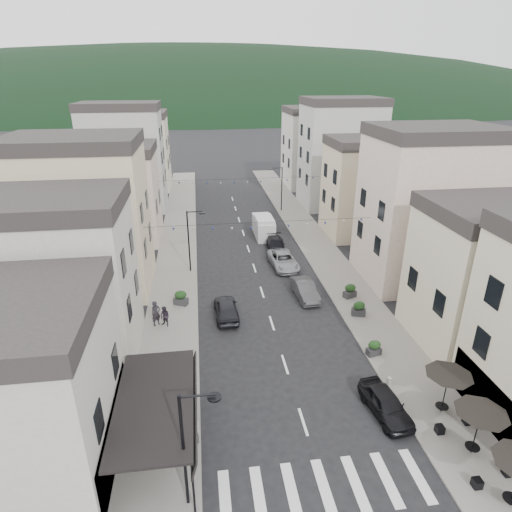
{
  "coord_description": "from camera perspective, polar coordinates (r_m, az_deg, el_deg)",
  "views": [
    {
      "loc": [
        -4.92,
        -11.18,
        17.31
      ],
      "look_at": [
        -0.55,
        20.81,
        3.5
      ],
      "focal_mm": 30.0,
      "sensor_mm": 36.0,
      "label": 1
    }
  ],
  "objects": [
    {
      "name": "pedestrian_a",
      "position": [
        32.51,
        -13.19,
        -7.46
      ],
      "size": [
        0.84,
        0.78,
        1.94
      ],
      "primitive_type": "imported",
      "rotation": [
        0.0,
        0.0,
        0.59
      ],
      "color": "black",
      "rests_on": "sidewalk_left"
    },
    {
      "name": "sidewalk_right",
      "position": [
        48.13,
        7.72,
        1.94
      ],
      "size": [
        4.0,
        76.0,
        0.12
      ],
      "primitive_type": "cube",
      "color": "slate",
      "rests_on": "ground"
    },
    {
      "name": "parked_car_c",
      "position": [
        41.34,
        3.65,
        -0.58
      ],
      "size": [
        2.69,
        5.22,
        1.41
      ],
      "primitive_type": "imported",
      "rotation": [
        0.0,
        0.0,
        0.07
      ],
      "color": "gray",
      "rests_on": "ground"
    },
    {
      "name": "pedestrian_b",
      "position": [
        32.32,
        -12.05,
        -7.9
      ],
      "size": [
        0.97,
        0.93,
        1.58
      ],
      "primitive_type": "imported",
      "rotation": [
        0.0,
        0.0,
        -0.61
      ],
      "color": "#27202B",
      "rests_on": "sidewalk_left"
    },
    {
      "name": "streetlamp_left_near",
      "position": [
        18.97,
        -8.83,
        -23.06
      ],
      "size": [
        1.7,
        0.56,
        6.0
      ],
      "color": "black",
      "rests_on": "ground"
    },
    {
      "name": "streetlamp_right_far",
      "position": [
        57.84,
        3.19,
        9.51
      ],
      "size": [
        1.7,
        0.56,
        6.0
      ],
      "color": "black",
      "rests_on": "ground"
    },
    {
      "name": "planter_rb",
      "position": [
        33.98,
        13.54,
        -6.83
      ],
      "size": [
        1.17,
        0.86,
        1.18
      ],
      "rotation": [
        0.0,
        0.0,
        -0.29
      ],
      "color": "#28282A",
      "rests_on": "sidewalk_right"
    },
    {
      "name": "bunting_far",
      "position": [
        50.78,
        -2.04,
        9.87
      ],
      "size": [
        19.0,
        0.28,
        0.62
      ],
      "color": "black",
      "rests_on": "ground"
    },
    {
      "name": "buildings_row_left",
      "position": [
        51.1,
        -18.64,
        9.31
      ],
      "size": [
        10.2,
        54.16,
        14.0
      ],
      "color": "#B1ADA2",
      "rests_on": "ground"
    },
    {
      "name": "bunting_near",
      "position": [
        35.51,
        0.62,
        3.99
      ],
      "size": [
        19.0,
        0.28,
        0.62
      ],
      "color": "black",
      "rests_on": "ground"
    },
    {
      "name": "planter_la",
      "position": [
        23.45,
        -9.09,
        -22.44
      ],
      "size": [
        1.11,
        0.82,
        1.11
      ],
      "rotation": [
        0.0,
        0.0,
        0.31
      ],
      "color": "#333336",
      "rests_on": "sidewalk_left"
    },
    {
      "name": "cafe_terrace",
      "position": [
        24.05,
        27.73,
        -18.5
      ],
      "size": [
        2.5,
        8.1,
        2.53
      ],
      "color": "black",
      "rests_on": "ground"
    },
    {
      "name": "buildings_row_right",
      "position": [
        52.73,
        14.26,
        10.43
      ],
      "size": [
        10.2,
        54.16,
        14.5
      ],
      "color": "beige",
      "rests_on": "ground"
    },
    {
      "name": "planter_rc",
      "position": [
        36.47,
        12.43,
        -4.55
      ],
      "size": [
        1.19,
        0.91,
        1.18
      ],
      "rotation": [
        0.0,
        0.0,
        0.36
      ],
      "color": "#2F2F31",
      "rests_on": "sidewalk_right"
    },
    {
      "name": "planter_ra",
      "position": [
        29.88,
        15.47,
        -11.73
      ],
      "size": [
        1.05,
        0.73,
        1.07
      ],
      "rotation": [
        0.0,
        0.0,
        0.23
      ],
      "color": "#29292B",
      "rests_on": "sidewalk_right"
    },
    {
      "name": "parked_car_e",
      "position": [
        33.06,
        -3.97,
        -7.0
      ],
      "size": [
        1.87,
        4.33,
        1.46
      ],
      "primitive_type": "imported",
      "rotation": [
        0.0,
        0.0,
        3.18
      ],
      "color": "black",
      "rests_on": "ground"
    },
    {
      "name": "planter_lb",
      "position": [
        35.03,
        -10.0,
        -5.51
      ],
      "size": [
        1.24,
        0.99,
        1.22
      ],
      "rotation": [
        0.0,
        0.0,
        -0.42
      ],
      "color": "#2D2E30",
      "rests_on": "sidewalk_left"
    },
    {
      "name": "delivery_van",
      "position": [
        49.06,
        1.03,
        3.96
      ],
      "size": [
        2.03,
        5.02,
        2.4
      ],
      "rotation": [
        0.0,
        0.0,
        0.01
      ],
      "color": "#BDBDC0",
      "rests_on": "ground"
    },
    {
      "name": "streetlamp_left_far",
      "position": [
        39.6,
        -8.62,
        2.79
      ],
      "size": [
        1.7,
        0.56,
        6.0
      ],
      "color": "black",
      "rests_on": "ground"
    },
    {
      "name": "parked_car_a",
      "position": [
        25.73,
        16.91,
        -18.31
      ],
      "size": [
        2.13,
        4.21,
        1.37
      ],
      "primitive_type": "imported",
      "rotation": [
        0.0,
        0.0,
        0.13
      ],
      "color": "black",
      "rests_on": "ground"
    },
    {
      "name": "hill_backdrop",
      "position": [
        311.7,
        -7.3,
        19.81
      ],
      "size": [
        640.0,
        360.0,
        70.0
      ],
      "primitive_type": "ellipsoid",
      "color": "black",
      "rests_on": "ground"
    },
    {
      "name": "bollards",
      "position": [
        24.24,
        6.65,
        -21.21
      ],
      "size": [
        11.66,
        10.26,
        0.6
      ],
      "color": "gray",
      "rests_on": "ground"
    },
    {
      "name": "parked_car_d",
      "position": [
        45.22,
        2.67,
        1.51
      ],
      "size": [
        2.14,
        4.56,
        1.29
      ],
      "primitive_type": "imported",
      "rotation": [
        0.0,
        0.0,
        -0.08
      ],
      "color": "black",
      "rests_on": "ground"
    },
    {
      "name": "sidewalk_left",
      "position": [
        46.57,
        -10.4,
        1.02
      ],
      "size": [
        4.0,
        76.0,
        0.12
      ],
      "primitive_type": "cube",
      "color": "slate",
      "rests_on": "ground"
    },
    {
      "name": "boutique_awning",
      "position": [
        21.65,
        -12.66,
        -18.51
      ],
      "size": [
        3.77,
        7.5,
        3.28
      ],
      "color": "black",
      "rests_on": "ground"
    },
    {
      "name": "parked_car_b",
      "position": [
        35.98,
        6.54,
        -4.49
      ],
      "size": [
        1.79,
        4.36,
        1.4
      ],
      "primitive_type": "imported",
      "rotation": [
        0.0,
        0.0,
        0.07
      ],
      "color": "#363638",
      "rests_on": "ground"
    }
  ]
}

